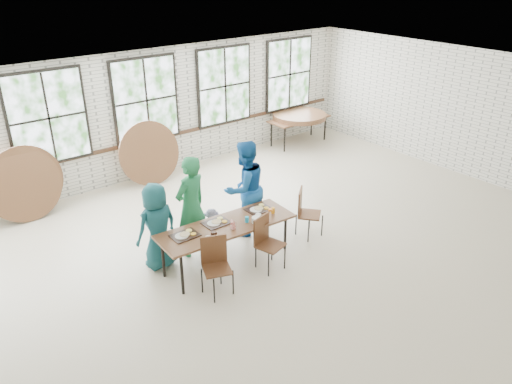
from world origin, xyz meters
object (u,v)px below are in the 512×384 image
(dining_table, at_px, (227,228))
(chair_near_left, at_px, (215,260))
(chair_near_right, at_px, (266,238))
(storage_table, at_px, (299,120))

(dining_table, bearing_deg, chair_near_left, -134.60)
(dining_table, bearing_deg, chair_near_right, -46.17)
(chair_near_right, bearing_deg, storage_table, 26.38)
(dining_table, height_order, storage_table, same)
(chair_near_right, bearing_deg, chair_near_left, 165.88)
(chair_near_left, height_order, storage_table, chair_near_left)
(dining_table, height_order, chair_near_right, chair_near_right)
(chair_near_left, bearing_deg, dining_table, 63.30)
(dining_table, xyz_separation_m, chair_near_left, (-0.61, -0.54, -0.13))
(dining_table, distance_m, chair_near_left, 0.83)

